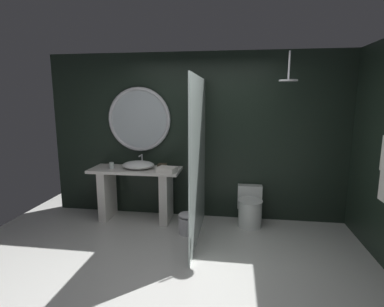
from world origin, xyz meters
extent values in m
plane|color=silver|center=(0.00, 0.00, 0.00)|extent=(5.76, 5.76, 0.00)
cube|color=black|center=(0.00, 1.90, 1.30)|extent=(4.80, 0.10, 2.60)
cube|color=silver|center=(-0.93, 1.56, 0.81)|extent=(1.40, 0.54, 0.04)
cube|color=silver|center=(-1.41, 1.56, 0.39)|extent=(0.12, 0.46, 0.78)
cube|color=silver|center=(-0.44, 1.56, 0.39)|extent=(0.12, 0.46, 0.78)
ellipsoid|color=white|center=(-0.88, 1.55, 0.89)|extent=(0.50, 0.41, 0.12)
cylinder|color=silver|center=(-0.88, 1.74, 0.93)|extent=(0.02, 0.02, 0.19)
cylinder|color=silver|center=(-0.88, 1.67, 1.01)|extent=(0.02, 0.14, 0.02)
cylinder|color=silver|center=(-1.29, 1.50, 0.88)|extent=(0.07, 0.07, 0.10)
cube|color=#3D3323|center=(-0.51, 1.60, 0.87)|extent=(0.12, 0.14, 0.08)
torus|color=silver|center=(-0.93, 1.81, 1.57)|extent=(1.02, 0.06, 1.02)
cylinder|color=#B2BCC1|center=(-0.93, 1.82, 1.57)|extent=(0.93, 0.01, 0.93)
cube|color=silver|center=(0.12, 1.05, 1.09)|extent=(0.02, 1.59, 2.18)
cylinder|color=silver|center=(1.26, 1.30, 2.32)|extent=(0.02, 0.02, 0.36)
cylinder|color=silver|center=(1.26, 1.30, 2.13)|extent=(0.24, 0.24, 0.02)
cylinder|color=white|center=(0.84, 1.53, 0.20)|extent=(0.35, 0.35, 0.40)
ellipsoid|color=white|center=(0.84, 1.53, 0.41)|extent=(0.37, 0.40, 0.02)
cube|color=white|center=(0.84, 1.79, 0.38)|extent=(0.37, 0.18, 0.37)
cylinder|color=silver|center=(-0.05, 1.16, 0.12)|extent=(0.25, 0.25, 0.24)
ellipsoid|color=silver|center=(-0.05, 1.16, 0.27)|extent=(0.25, 0.25, 0.08)
cube|color=silver|center=(-0.39, 1.39, 0.87)|extent=(0.31, 0.25, 0.08)
camera|label=1|loc=(0.60, -2.84, 1.90)|focal=28.27mm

